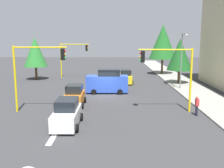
# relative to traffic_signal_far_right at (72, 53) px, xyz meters

# --- Properties ---
(ground_plane) EXTENTS (120.00, 120.00, 0.00)m
(ground_plane) POSITION_rel_traffic_signal_far_right_xyz_m (14.00, 5.67, -3.89)
(ground_plane) COLOR #353538
(sidewalk_kerb) EXTENTS (80.00, 4.00, 0.15)m
(sidewalk_kerb) POSITION_rel_traffic_signal_far_right_xyz_m (9.00, 16.17, -3.82)
(sidewalk_kerb) COLOR gray
(sidewalk_kerb) RESTS_ON ground
(lane_arrow_near) EXTENTS (2.40, 1.10, 1.10)m
(lane_arrow_near) POSITION_rel_traffic_signal_far_right_xyz_m (25.51, 2.67, -3.89)
(lane_arrow_near) COLOR silver
(lane_arrow_near) RESTS_ON ground
(traffic_signal_far_right) EXTENTS (0.36, 4.59, 5.49)m
(traffic_signal_far_right) POSITION_rel_traffic_signal_far_right_xyz_m (0.00, 0.00, 0.00)
(traffic_signal_far_right) COLOR yellow
(traffic_signal_far_right) RESTS_ON ground
(traffic_signal_near_right) EXTENTS (0.36, 4.59, 5.70)m
(traffic_signal_near_right) POSITION_rel_traffic_signal_far_right_xyz_m (20.00, -0.03, 0.14)
(traffic_signal_near_right) COLOR yellow
(traffic_signal_near_right) RESTS_ON ground
(traffic_signal_near_left) EXTENTS (0.36, 4.59, 5.51)m
(traffic_signal_near_left) POSITION_rel_traffic_signal_far_right_xyz_m (20.00, 11.34, 0.01)
(traffic_signal_near_left) COLOR yellow
(traffic_signal_near_left) RESTS_ON ground
(street_lamp_curbside) EXTENTS (2.15, 0.28, 7.00)m
(street_lamp_curbside) POSITION_rel_traffic_signal_far_right_xyz_m (10.39, 14.87, 0.45)
(street_lamp_curbside) COLOR slate
(street_lamp_curbside) RESTS_ON ground
(tree_opposite_side) EXTENTS (3.55, 3.55, 6.46)m
(tree_opposite_side) POSITION_rel_traffic_signal_far_right_xyz_m (2.00, -5.33, 0.33)
(tree_opposite_side) COLOR brown
(tree_opposite_side) RESTS_ON ground
(tree_roadside_mid) EXTENTS (3.46, 3.46, 6.28)m
(tree_roadside_mid) POSITION_rel_traffic_signal_far_right_xyz_m (6.00, 15.67, 0.21)
(tree_roadside_mid) COLOR brown
(tree_roadside_mid) RESTS_ON ground
(tree_roadside_far) EXTENTS (4.71, 4.71, 8.64)m
(tree_roadside_far) POSITION_rel_traffic_signal_far_right_xyz_m (-4.00, 15.17, 1.79)
(tree_roadside_far) COLOR brown
(tree_roadside_far) RESTS_ON ground
(delivery_van_blue) EXTENTS (2.22, 4.80, 2.77)m
(delivery_van_blue) POSITION_rel_traffic_signal_far_right_xyz_m (12.00, 5.87, -2.61)
(delivery_van_blue) COLOR blue
(delivery_van_blue) RESTS_ON ground
(car_orange) EXTENTS (3.66, 1.95, 1.98)m
(car_orange) POSITION_rel_traffic_signal_far_right_xyz_m (17.93, 2.88, -3.00)
(car_orange) COLOR orange
(car_orange) RESTS_ON ground
(car_white) EXTENTS (4.18, 1.98, 1.98)m
(car_white) POSITION_rel_traffic_signal_far_right_xyz_m (23.79, 3.19, -3.00)
(car_white) COLOR white
(car_white) RESTS_ON ground
(car_yellow) EXTENTS (4.18, 1.97, 1.98)m
(car_yellow) POSITION_rel_traffic_signal_far_right_xyz_m (5.37, 8.30, -3.00)
(car_yellow) COLOR yellow
(car_yellow) RESTS_ON ground
(pedestrian_crossing) EXTENTS (0.40, 0.24, 1.70)m
(pedestrian_crossing) POSITION_rel_traffic_signal_far_right_xyz_m (21.21, 13.42, -2.98)
(pedestrian_crossing) COLOR #262638
(pedestrian_crossing) RESTS_ON ground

